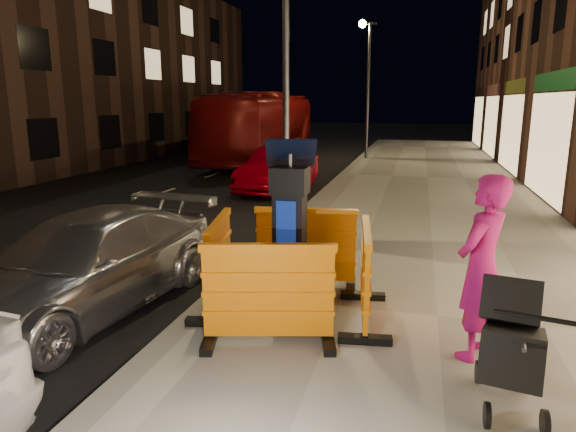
% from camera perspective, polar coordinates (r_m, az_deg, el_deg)
% --- Properties ---
extents(ground_plane, '(120.00, 120.00, 0.00)m').
position_cam_1_polar(ground_plane, '(7.40, -8.06, -9.67)').
color(ground_plane, black).
rests_on(ground_plane, ground).
extents(sidewalk, '(6.00, 60.00, 0.15)m').
position_cam_1_polar(sidewalk, '(6.88, 16.21, -11.17)').
color(sidewalk, gray).
rests_on(sidewalk, ground).
extents(kerb, '(0.30, 60.00, 0.15)m').
position_cam_1_polar(kerb, '(7.37, -8.07, -9.13)').
color(kerb, slate).
rests_on(kerb, ground).
extents(parking_kiosk, '(0.76, 0.76, 2.09)m').
position_cam_1_polar(parking_kiosk, '(6.38, 0.20, -1.89)').
color(parking_kiosk, black).
rests_on(parking_kiosk, sidewalk).
extents(barrier_front, '(1.60, 0.96, 1.16)m').
position_cam_1_polar(barrier_front, '(5.65, -2.18, -8.78)').
color(barrier_front, orange).
rests_on(barrier_front, sidewalk).
extents(barrier_back, '(1.55, 0.77, 1.16)m').
position_cam_1_polar(barrier_back, '(7.40, 1.99, -3.54)').
color(barrier_back, orange).
rests_on(barrier_back, sidewalk).
extents(barrier_kerbside, '(0.89, 1.58, 1.16)m').
position_cam_1_polar(barrier_kerbside, '(6.80, -7.63, -5.14)').
color(barrier_kerbside, orange).
rests_on(barrier_kerbside, sidewalk).
extents(barrier_bldgside, '(0.80, 1.56, 1.16)m').
position_cam_1_polar(barrier_bldgside, '(6.36, 8.57, -6.42)').
color(barrier_bldgside, orange).
rests_on(barrier_bldgside, sidewalk).
extents(car_silver, '(2.42, 4.68, 1.30)m').
position_cam_1_polar(car_silver, '(7.67, -21.12, -9.62)').
color(car_silver, silver).
rests_on(car_silver, ground).
extents(car_red, '(1.80, 4.21, 1.35)m').
position_cam_1_polar(car_red, '(16.28, -1.05, 2.81)').
color(car_red, '#980011').
rests_on(car_red, ground).
extents(bus_doubledecker, '(3.10, 11.45, 3.16)m').
position_cam_1_polar(bus_doubledecker, '(24.39, -2.84, 6.11)').
color(bus_doubledecker, maroon).
rests_on(bus_doubledecker, ground).
extents(man, '(0.77, 0.85, 1.95)m').
position_cam_1_polar(man, '(5.65, 20.68, -5.43)').
color(man, '#AA1165').
rests_on(man, sidewalk).
extents(stroller, '(0.74, 0.98, 1.10)m').
position_cam_1_polar(stroller, '(5.00, 23.72, -13.30)').
color(stroller, black).
rests_on(stroller, sidewalk).
extents(street_lamp_mid, '(0.12, 0.12, 6.00)m').
position_cam_1_polar(street_lamp_mid, '(9.62, -0.24, 14.79)').
color(street_lamp_mid, '#3F3F44').
rests_on(street_lamp_mid, sidewalk).
extents(street_lamp_far, '(0.12, 0.12, 6.00)m').
position_cam_1_polar(street_lamp_far, '(24.43, 8.88, 13.39)').
color(street_lamp_far, '#3F3F44').
rests_on(street_lamp_far, sidewalk).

